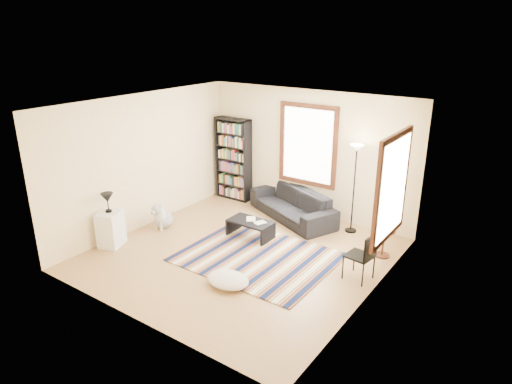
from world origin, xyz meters
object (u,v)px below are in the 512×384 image
Objects in this scene: bookshelf at (234,159)px; coffee_table at (250,229)px; floor_lamp at (354,189)px; folding_chair at (359,256)px; sofa at (292,204)px; dog at (163,215)px; floor_cushion at (228,280)px; white_cabinet at (111,229)px; side_table at (383,243)px.

bookshelf is 2.45m from coffee_table.
folding_chair is (0.88, -1.71, -0.50)m from floor_lamp.
bookshelf is at bearing -164.41° from sofa.
folding_chair is at bearing -1.82° from dog.
floor_cushion is 2.23m from folding_chair.
dog is (-1.98, -2.00, -0.04)m from sofa.
bookshelf is 4.19m from floor_cushion.
dog is (-0.14, -2.27, -0.71)m from bookshelf.
floor_cushion is 0.41× the size of floor_lamp.
folding_chair is at bearing -3.25° from white_cabinet.
coffee_table reaches higher than floor_cushion.
floor_lamp reaches higher than dog.
white_cabinet is (-4.45, -1.57, -0.08)m from folding_chair.
bookshelf is at bearing 162.97° from folding_chair.
floor_cushion is at bearing -104.22° from floor_lamp.
folding_chair is (2.44, -0.27, 0.25)m from coffee_table.
dog is at bearing -93.42° from bookshelf.
coffee_table is 2.73m from white_cabinet.
floor_lamp is 2.16× the size of folding_chair.
sofa is at bearing 165.78° from side_table.
side_table is (2.49, 0.75, 0.09)m from coffee_table.
bookshelf is 2.22× the size of coffee_table.
side_table is at bearing 11.16° from dog.
bookshelf is at bearing 79.37° from dog.
floor_lamp is 3.26× the size of dog.
folding_chair is 1.23× the size of white_cabinet.
folding_chair is at bearing 40.41° from floor_cushion.
coffee_table is at bearing -178.70° from folding_chair.
sofa is 2.47× the size of coffee_table.
folding_chair reaches higher than dog.
side_table is 1.04m from folding_chair.
floor_cushion is at bearing -132.01° from folding_chair.
sofa is 1.36m from coffee_table.
sofa reaches higher than dog.
floor_lamp reaches higher than folding_chair.
folding_chair is 1.51× the size of dog.
floor_cushion is (0.76, -1.70, -0.09)m from coffee_table.
folding_chair reaches higher than coffee_table.
white_cabinet is (-2.01, -1.84, 0.17)m from coffee_table.
side_table reaches higher than coffee_table.
bookshelf is at bearing 168.37° from side_table.
sofa is at bearing 38.15° from dog.
floor_cushion is at bearing -53.82° from bookshelf.
bookshelf reaches higher than coffee_table.
floor_cushion is at bearing -55.39° from sofa.
floor_lamp is at bearing 19.86° from white_cabinet.
folding_chair is at bearing -11.57° from sofa.
floor_cushion is (0.57, -3.03, -0.23)m from sofa.
dog is (-3.35, -2.10, -0.64)m from floor_lamp.
white_cabinet is at bearing -137.54° from coffee_table.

